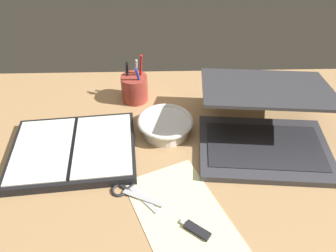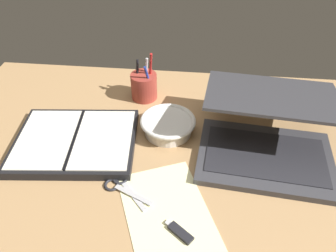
% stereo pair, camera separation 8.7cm
% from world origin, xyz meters
% --- Properties ---
extents(desk_top, '(1.40, 1.00, 0.02)m').
position_xyz_m(desk_top, '(0.00, 0.00, 0.01)').
color(desk_top, tan).
rests_on(desk_top, ground).
extents(laptop, '(0.38, 0.37, 0.16)m').
position_xyz_m(laptop, '(0.25, 0.11, 0.07)').
color(laptop, '#38383D').
rests_on(laptop, desk_top).
extents(bowl, '(0.16, 0.16, 0.05)m').
position_xyz_m(bowl, '(-0.02, 0.16, 0.05)').
color(bowl, silver).
rests_on(bowl, desk_top).
extents(pen_cup, '(0.08, 0.08, 0.16)m').
position_xyz_m(pen_cup, '(-0.12, 0.32, 0.06)').
color(pen_cup, '#9E382D').
rests_on(pen_cup, desk_top).
extents(planner, '(0.35, 0.29, 0.03)m').
position_xyz_m(planner, '(-0.27, 0.07, 0.03)').
color(planner, black).
rests_on(planner, desk_top).
extents(scissors, '(0.13, 0.11, 0.01)m').
position_xyz_m(scissors, '(-0.12, -0.06, 0.02)').
color(scissors, '#B7B7BC').
rests_on(scissors, desk_top).
extents(paper_sheet_front, '(0.28, 0.34, 0.00)m').
position_xyz_m(paper_sheet_front, '(0.01, -0.13, 0.02)').
color(paper_sheet_front, '#F4EFB2').
rests_on(paper_sheet_front, desk_top).
extents(usb_drive, '(0.07, 0.06, 0.01)m').
position_xyz_m(usb_drive, '(0.04, -0.17, 0.02)').
color(usb_drive, black).
rests_on(usb_drive, desk_top).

